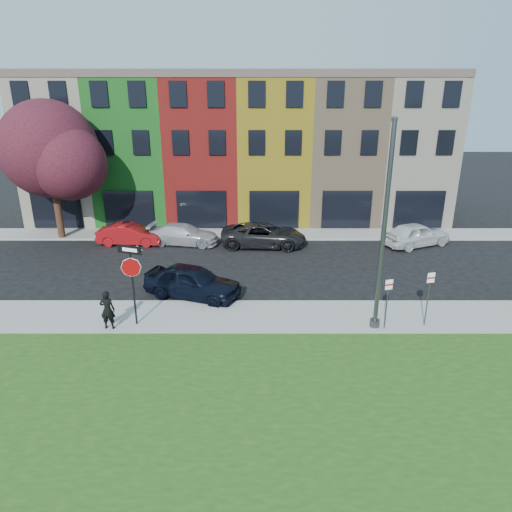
{
  "coord_description": "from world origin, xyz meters",
  "views": [
    {
      "loc": [
        -1.23,
        -14.5,
        9.19
      ],
      "look_at": [
        -1.24,
        4.0,
        2.48
      ],
      "focal_mm": 32.0,
      "sensor_mm": 36.0,
      "label": 1
    }
  ],
  "objects_px": {
    "stop_sign": "(131,269)",
    "street_lamp": "(384,228)",
    "man": "(107,310)",
    "sedan_near": "(192,282)"
  },
  "relations": [
    {
      "from": "stop_sign",
      "to": "street_lamp",
      "type": "bearing_deg",
      "value": 18.59
    },
    {
      "from": "stop_sign",
      "to": "street_lamp",
      "type": "relative_size",
      "value": 0.42
    },
    {
      "from": "man",
      "to": "sedan_near",
      "type": "height_order",
      "value": "man"
    },
    {
      "from": "stop_sign",
      "to": "sedan_near",
      "type": "height_order",
      "value": "stop_sign"
    },
    {
      "from": "sedan_near",
      "to": "street_lamp",
      "type": "bearing_deg",
      "value": -89.83
    },
    {
      "from": "street_lamp",
      "to": "stop_sign",
      "type": "bearing_deg",
      "value": -164.09
    },
    {
      "from": "sedan_near",
      "to": "street_lamp",
      "type": "relative_size",
      "value": 0.6
    },
    {
      "from": "stop_sign",
      "to": "sedan_near",
      "type": "relative_size",
      "value": 0.69
    },
    {
      "from": "stop_sign",
      "to": "man",
      "type": "relative_size",
      "value": 2.08
    },
    {
      "from": "stop_sign",
      "to": "man",
      "type": "xyz_separation_m",
      "value": [
        -1.02,
        -0.35,
        -1.6
      ]
    }
  ]
}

